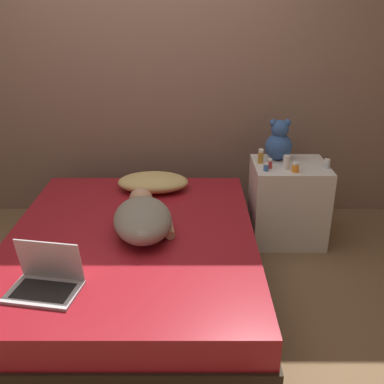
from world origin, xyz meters
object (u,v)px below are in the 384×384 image
object	(u,v)px
bottle_amber	(259,156)
bottle_red	(267,163)
laptop	(44,280)
bottle_blue	(264,167)
teddy_bear	(277,142)
bottle_orange	(294,167)
pillow	(151,182)
bottle_clear	(325,163)
bottle_white	(284,162)
person_lying	(141,218)

from	to	relation	value
bottle_amber	bottle_red	xyz separation A→B (m)	(0.05, -0.11, -0.02)
laptop	bottle_blue	bearing A→B (deg)	51.95
teddy_bear	bottle_orange	distance (m)	0.31
pillow	teddy_bear	bearing A→B (deg)	6.18
bottle_clear	bottle_blue	world-z (taller)	bottle_clear
bottle_white	bottle_clear	bearing A→B (deg)	3.15
teddy_bear	bottle_blue	bearing A→B (deg)	-116.84
laptop	teddy_bear	xyz separation A→B (m)	(1.40, 1.40, 0.30)
laptop	bottle_red	size ratio (longest dim) A/B	5.49
person_lying	laptop	distance (m)	0.75
bottle_amber	bottle_red	bearing A→B (deg)	-66.62
person_lying	bottle_blue	bearing A→B (deg)	24.21
pillow	bottle_white	size ratio (longest dim) A/B	5.32
pillow	bottle_blue	xyz separation A→B (m)	(0.83, -0.15, 0.18)
bottle_amber	bottle_white	bearing A→B (deg)	-37.02
bottle_clear	bottle_white	world-z (taller)	bottle_white
pillow	teddy_bear	world-z (taller)	teddy_bear
pillow	person_lying	size ratio (longest dim) A/B	0.74
bottle_amber	teddy_bear	bearing A→B (deg)	30.60
laptop	bottle_amber	world-z (taller)	bottle_amber
teddy_bear	bottle_blue	size ratio (longest dim) A/B	5.18
person_lying	bottle_clear	world-z (taller)	bottle_clear
pillow	bottle_red	xyz separation A→B (m)	(0.87, -0.09, 0.18)
bottle_amber	bottle_orange	xyz separation A→B (m)	(0.22, -0.19, -0.02)
bottle_clear	bottle_blue	distance (m)	0.46
bottle_red	bottle_blue	xyz separation A→B (m)	(-0.03, -0.06, -0.00)
laptop	bottle_clear	distance (m)	2.11
bottle_red	pillow	bearing A→B (deg)	173.85
teddy_bear	bottle_amber	world-z (taller)	teddy_bear
bottle_clear	bottle_blue	bearing A→B (deg)	-172.66
teddy_bear	bottle_orange	size ratio (longest dim) A/B	4.40
person_lying	teddy_bear	distance (m)	1.27
person_lying	laptop	xyz separation A→B (m)	(-0.43, -0.61, -0.04)
pillow	laptop	xyz separation A→B (m)	(-0.44, -1.29, -0.01)
bottle_amber	bottle_blue	world-z (taller)	bottle_amber
teddy_bear	bottle_white	bearing A→B (deg)	-83.49
laptop	bottle_orange	xyz separation A→B (m)	(1.48, 1.12, 0.19)
person_lying	bottle_clear	distance (m)	1.43
bottle_white	laptop	bearing A→B (deg)	-140.20
teddy_bear	bottle_amber	bearing A→B (deg)	-149.40
bottle_white	bottle_blue	xyz separation A→B (m)	(-0.15, -0.04, -0.02)
pillow	bottle_white	distance (m)	1.01
pillow	bottle_blue	size ratio (longest dim) A/B	8.84
person_lying	bottle_white	distance (m)	1.16
laptop	bottle_white	world-z (taller)	bottle_white
bottle_amber	bottle_blue	bearing A→B (deg)	-84.69
bottle_blue	bottle_orange	distance (m)	0.21
pillow	bottle_red	bearing A→B (deg)	-6.15
bottle_clear	teddy_bear	bearing A→B (deg)	148.74
laptop	bottle_white	distance (m)	1.86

